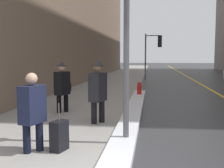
{
  "coord_description": "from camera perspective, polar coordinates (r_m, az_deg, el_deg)",
  "views": [
    {
      "loc": [
        0.74,
        -3.99,
        1.84
      ],
      "look_at": [
        -0.4,
        4.0,
        1.05
      ],
      "focal_mm": 45.0,
      "sensor_mm": 36.0,
      "label": 1
    }
  ],
  "objects": [
    {
      "name": "snow_bank_curb",
      "position": [
        8.93,
        4.27,
        -5.83
      ],
      "size": [
        0.54,
        10.7,
        0.15
      ],
      "color": "silver",
      "rests_on": "ground"
    },
    {
      "name": "pedestrian_with_shoulder_bag",
      "position": [
        9.32,
        -10.04,
        -0.18
      ],
      "size": [
        0.43,
        0.75,
        1.68
      ],
      "rotation": [
        0.0,
        0.0,
        -1.85
      ],
      "color": "black",
      "rests_on": "ground"
    },
    {
      "name": "rolling_suitcase",
      "position": [
        5.63,
        -10.67,
        -10.34
      ],
      "size": [
        0.31,
        0.41,
        0.95
      ],
      "rotation": [
        0.0,
        0.0,
        -1.85
      ],
      "color": "black",
      "rests_on": "ground"
    },
    {
      "name": "lamp_post",
      "position": [
        5.86,
        2.97,
        13.42
      ],
      "size": [
        0.28,
        0.28,
        4.34
      ],
      "color": "#515156",
      "rests_on": "ground"
    },
    {
      "name": "sidewalk_slab",
      "position": [
        19.27,
        -0.1,
        0.13
      ],
      "size": [
        4.0,
        80.0,
        0.01
      ],
      "color": "gray",
      "rests_on": "ground"
    },
    {
      "name": "fire_hydrant",
      "position": [
        12.73,
        5.57,
        -1.18
      ],
      "size": [
        0.2,
        0.2,
        0.7
      ],
      "color": "red",
      "rests_on": "ground"
    },
    {
      "name": "pedestrian_in_fedora",
      "position": [
        7.68,
        -2.9,
        -1.03
      ],
      "size": [
        0.45,
        0.6,
        1.75
      ],
      "rotation": [
        0.0,
        0.0,
        -1.85
      ],
      "color": "black",
      "rests_on": "ground"
    },
    {
      "name": "traffic_light_near",
      "position": [
        22.18,
        8.62,
        7.51
      ],
      "size": [
        1.31,
        0.33,
        3.61
      ],
      "rotation": [
        0.0,
        0.0,
        -0.12
      ],
      "color": "#515156",
      "rests_on": "ground"
    },
    {
      "name": "pedestrian_trailing",
      "position": [
        5.55,
        -15.86,
        -4.85
      ],
      "size": [
        0.42,
        0.56,
        1.54
      ],
      "rotation": [
        0.0,
        0.0,
        -1.85
      ],
      "color": "black",
      "rests_on": "ground"
    },
    {
      "name": "road_centre_stripe",
      "position": [
        19.35,
        17.77,
        -0.13
      ],
      "size": [
        0.16,
        80.0,
        0.0
      ],
      "color": "gold",
      "rests_on": "ground"
    }
  ]
}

